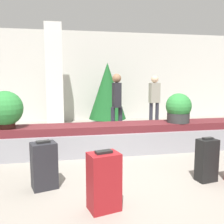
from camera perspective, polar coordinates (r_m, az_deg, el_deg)
name	(u,v)px	position (r m, az deg, el deg)	size (l,w,h in m)	color
ground_plane	(130,178)	(4.00, 4.07, -14.87)	(18.00, 18.00, 0.00)	gray
back_wall	(90,76)	(9.23, -4.97, 8.10)	(18.00, 0.06, 3.20)	beige
carousel	(112,138)	(5.25, 0.00, -6.07)	(8.44, 0.77, 0.59)	gray
pillar	(55,76)	(8.07, -13.00, 7.99)	(0.52, 0.52, 3.20)	silver
suitcase_0	(104,181)	(3.01, -1.86, -15.56)	(0.40, 0.34, 0.71)	maroon
suitcase_1	(44,165)	(3.69, -15.26, -11.67)	(0.40, 0.35, 0.68)	#232328
suitcase_3	(207,160)	(4.05, 20.83, -10.23)	(0.31, 0.24, 0.67)	black
potted_plant_1	(5,109)	(5.09, -23.22, 0.55)	(0.66, 0.66, 0.71)	#381914
potted_plant_2	(178,109)	(5.52, 14.96, 0.76)	(0.54, 0.54, 0.63)	#2D2D2D
traveler_0	(154,97)	(7.88, 9.66, 3.44)	(0.35, 0.23, 1.62)	#282833
traveler_1	(117,100)	(6.46, 1.07, 2.82)	(0.31, 0.32, 1.65)	#282833
decorated_tree	(107,91)	(8.38, -1.06, 4.83)	(1.25, 1.25, 2.05)	#4C331E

